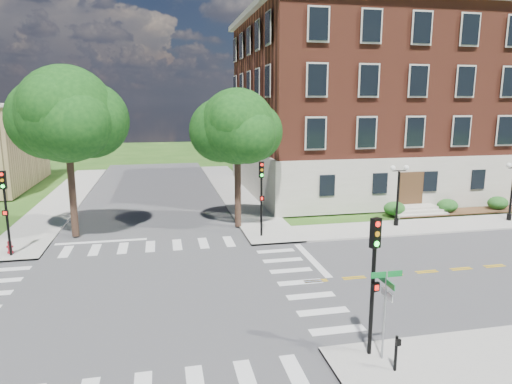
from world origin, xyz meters
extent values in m
plane|color=#264D15|center=(0.00, 0.00, 0.00)|extent=(160.00, 160.00, 0.00)
cube|color=#3D3D3F|center=(0.00, 0.00, 0.01)|extent=(90.00, 12.00, 0.01)
cube|color=#3D3D3F|center=(0.00, 0.00, 0.01)|extent=(12.00, 90.00, 0.01)
cube|color=#9E9B93|center=(23.00, 7.75, 0.06)|extent=(34.00, 3.50, 0.12)
cube|color=#9E9B93|center=(7.75, 23.00, 0.06)|extent=(3.50, 34.00, 0.12)
cube|color=#9E9B93|center=(-7.75, 23.00, 0.06)|extent=(3.50, 34.00, 0.12)
cube|color=silver|center=(8.80, 3.00, 0.00)|extent=(0.40, 5.50, 0.00)
cube|color=#B4B09F|center=(24.00, 22.00, 2.22)|extent=(30.00, 20.00, 4.20)
cube|color=brown|center=(24.00, 22.00, 10.22)|extent=(29.55, 19.70, 11.80)
cube|color=#B4B09F|center=(24.00, 22.00, 16.37)|extent=(30.60, 20.60, 0.50)
cube|color=#472D19|center=(20.00, 11.96, 1.82)|extent=(2.00, 0.10, 2.80)
cylinder|color=black|center=(-4.72, 10.10, 2.50)|extent=(0.44, 0.44, 4.76)
sphere|color=#0F3911|center=(-4.72, 10.10, 7.86)|extent=(5.95, 5.95, 5.95)
cylinder|color=black|center=(5.90, 10.29, 2.29)|extent=(0.44, 0.44, 4.33)
sphere|color=#0F3911|center=(5.90, 10.29, 6.99)|extent=(5.07, 5.07, 5.07)
cylinder|color=black|center=(7.57, -6.73, 2.02)|extent=(0.14, 0.14, 3.80)
cube|color=black|center=(7.57, -6.73, 4.42)|extent=(0.37, 0.31, 1.00)
cylinder|color=red|center=(7.57, -6.86, 4.75)|extent=(0.19, 0.11, 0.18)
cylinder|color=orange|center=(7.57, -6.86, 4.42)|extent=(0.19, 0.11, 0.18)
cylinder|color=#19E533|center=(7.57, -6.86, 4.09)|extent=(0.19, 0.11, 0.18)
cube|color=black|center=(7.57, -6.91, 2.62)|extent=(0.32, 0.21, 0.30)
cylinder|color=black|center=(6.99, 7.70, 2.02)|extent=(0.14, 0.14, 3.80)
cube|color=black|center=(6.99, 7.70, 4.42)|extent=(0.37, 0.31, 1.00)
cylinder|color=red|center=(6.99, 7.57, 4.75)|extent=(0.19, 0.11, 0.18)
cylinder|color=orange|center=(6.99, 7.57, 4.42)|extent=(0.19, 0.11, 0.18)
cylinder|color=#19E533|center=(6.99, 7.57, 4.09)|extent=(0.19, 0.11, 0.18)
cube|color=black|center=(6.99, 7.52, 2.62)|extent=(0.32, 0.21, 0.30)
cylinder|color=black|center=(-7.64, 6.88, 2.02)|extent=(0.14, 0.14, 3.80)
cube|color=black|center=(-7.64, 6.88, 4.42)|extent=(0.34, 0.25, 1.00)
cylinder|color=red|center=(-7.64, 6.75, 4.75)|extent=(0.18, 0.07, 0.18)
cylinder|color=orange|center=(-7.64, 6.75, 4.42)|extent=(0.18, 0.07, 0.18)
cylinder|color=#19E533|center=(-7.64, 6.75, 4.09)|extent=(0.18, 0.07, 0.18)
cube|color=black|center=(-7.64, 6.70, 2.62)|extent=(0.31, 0.15, 0.30)
cylinder|color=black|center=(16.74, 8.19, 0.37)|extent=(0.32, 0.32, 0.50)
cylinder|color=black|center=(16.74, 8.19, 2.02)|extent=(0.16, 0.16, 3.80)
cube|color=black|center=(16.74, 8.19, 3.97)|extent=(1.00, 0.06, 0.06)
sphere|color=white|center=(16.24, 8.19, 4.17)|extent=(0.36, 0.36, 0.36)
sphere|color=white|center=(17.24, 8.19, 4.17)|extent=(0.36, 0.36, 0.36)
cylinder|color=black|center=(25.50, 7.78, 0.37)|extent=(0.32, 0.32, 0.50)
cylinder|color=black|center=(25.50, 7.78, 2.02)|extent=(0.16, 0.16, 3.80)
sphere|color=white|center=(25.00, 7.78, 4.17)|extent=(0.36, 0.36, 0.36)
cylinder|color=gray|center=(7.85, -7.12, 1.67)|extent=(0.07, 0.07, 3.10)
cube|color=#0E712A|center=(7.85, -7.12, 3.12)|extent=(1.10, 0.03, 0.20)
cube|color=#0E712A|center=(7.85, -7.12, 2.87)|extent=(0.03, 1.10, 0.20)
cube|color=silver|center=(7.90, -7.12, 2.42)|extent=(0.03, 0.75, 0.25)
cylinder|color=black|center=(7.93, -7.85, 0.72)|extent=(0.10, 0.10, 1.20)
cube|color=black|center=(7.93, -7.97, 1.17)|extent=(0.14, 0.08, 0.22)
cylinder|color=maroon|center=(-7.79, 7.28, 0.17)|extent=(0.32, 0.32, 0.10)
cylinder|color=maroon|center=(-7.79, 7.28, 0.42)|extent=(0.22, 0.22, 0.60)
sphere|color=maroon|center=(-7.79, 7.28, 0.75)|extent=(0.24, 0.24, 0.24)
cylinder|color=maroon|center=(-7.79, 7.28, 0.50)|extent=(0.35, 0.12, 0.12)
cylinder|color=maroon|center=(-7.79, 7.28, 0.50)|extent=(0.12, 0.35, 0.12)
camera|label=1|loc=(0.82, -19.90, 8.63)|focal=32.00mm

